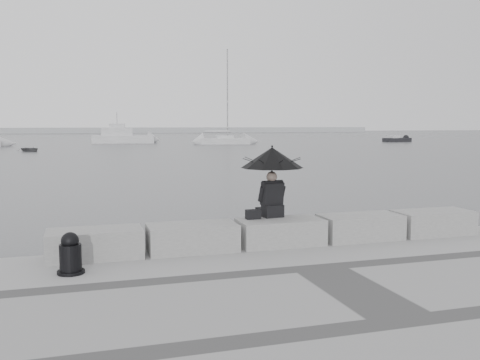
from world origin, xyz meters
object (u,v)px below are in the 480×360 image
object	(u,v)px
sailboat_right	(225,140)
dinghy	(30,149)
motor_cruiser	(124,137)
small_motorboat	(397,140)
seated_person	(272,165)
mooring_bollard	(70,256)

from	to	relation	value
sailboat_right	dinghy	size ratio (longest dim) A/B	4.66
motor_cruiser	small_motorboat	world-z (taller)	motor_cruiser
sailboat_right	dinghy	xyz separation A→B (m)	(-23.83, -12.91, -0.30)
sailboat_right	seated_person	bearing A→B (deg)	-99.46
sailboat_right	small_motorboat	size ratio (longest dim) A/B	2.75
motor_cruiser	dinghy	distance (m)	23.39
sailboat_right	dinghy	distance (m)	27.10
seated_person	sailboat_right	xyz separation A→B (m)	(15.67, 60.95, -1.47)
mooring_bollard	small_motorboat	world-z (taller)	mooring_bollard
seated_person	small_motorboat	bearing A→B (deg)	47.20
seated_person	small_motorboat	size ratio (longest dim) A/B	0.30
seated_person	motor_cruiser	bearing A→B (deg)	79.90
small_motorboat	dinghy	xyz separation A→B (m)	(-51.86, -14.36, -0.09)
seated_person	mooring_bollard	distance (m)	4.12
motor_cruiser	small_motorboat	size ratio (longest dim) A/B	1.90
sailboat_right	motor_cruiser	distance (m)	15.08
seated_person	dinghy	xyz separation A→B (m)	(-8.17, 48.05, -1.78)
mooring_bollard	dinghy	size ratio (longest dim) A/B	0.24
seated_person	mooring_bollard	xyz separation A→B (m)	(-3.74, -1.22, -1.23)
mooring_bollard	motor_cruiser	size ratio (longest dim) A/B	0.07
sailboat_right	dinghy	bearing A→B (deg)	-146.60
sailboat_right	motor_cruiser	size ratio (longest dim) A/B	1.45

